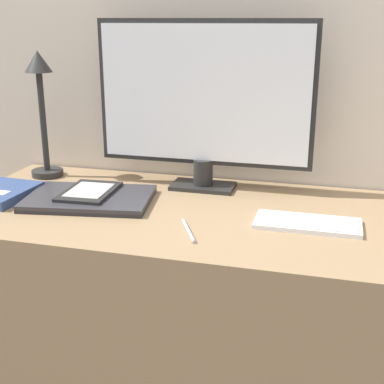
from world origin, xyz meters
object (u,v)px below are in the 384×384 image
object	(u,v)px
monitor	(204,101)
laptop	(90,199)
pen	(188,231)
ereader	(89,191)
notebook	(1,193)
desk_lamp	(41,101)
keyboard	(308,223)

from	to	relation	value
monitor	laptop	world-z (taller)	monitor
monitor	pen	xyz separation A→B (m)	(0.05, -0.36, -0.26)
ereader	notebook	world-z (taller)	ereader
pen	monitor	bearing A→B (deg)	98.05
ereader	pen	size ratio (longest dim) A/B	1.52
desk_lamp	notebook	xyz separation A→B (m)	(-0.02, -0.24, -0.24)
monitor	ereader	bearing A→B (deg)	-145.78
laptop	desk_lamp	bearing A→B (deg)	140.26
keyboard	monitor	bearing A→B (deg)	144.12
notebook	ereader	bearing A→B (deg)	10.47
laptop	pen	world-z (taller)	laptop
desk_lamp	keyboard	bearing A→B (deg)	-15.18
desk_lamp	notebook	bearing A→B (deg)	-93.94
notebook	pen	xyz separation A→B (m)	(0.60, -0.11, -0.01)
laptop	notebook	bearing A→B (deg)	-173.28
keyboard	laptop	world-z (taller)	laptop
desk_lamp	notebook	world-z (taller)	desk_lamp
pen	ereader	bearing A→B (deg)	154.70
keyboard	notebook	distance (m)	0.88
laptop	ereader	xyz separation A→B (m)	(-0.01, 0.02, 0.02)
laptop	keyboard	bearing A→B (deg)	-2.41
monitor	laptop	bearing A→B (deg)	-142.86
monitor	pen	distance (m)	0.45
monitor	desk_lamp	size ratio (longest dim) A/B	1.61
monitor	desk_lamp	distance (m)	0.53
pen	notebook	bearing A→B (deg)	169.33
ereader	pen	world-z (taller)	ereader
monitor	keyboard	bearing A→B (deg)	-35.88
ereader	notebook	distance (m)	0.26
keyboard	laptop	size ratio (longest dim) A/B	0.70
monitor	ereader	size ratio (longest dim) A/B	3.21
desk_lamp	laptop	bearing A→B (deg)	-39.74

